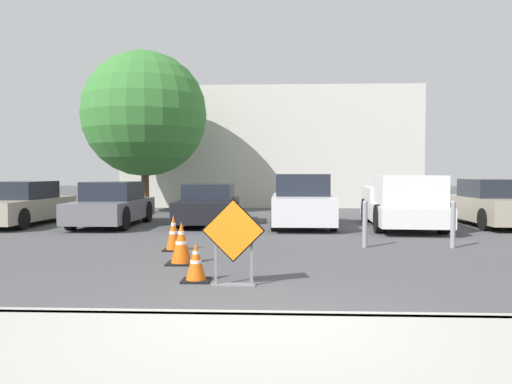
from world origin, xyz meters
name	(u,v)px	position (x,y,z in m)	size (l,w,h in m)	color
ground_plane	(271,227)	(0.00, 10.00, 0.00)	(96.00, 96.00, 0.00)	#4C4C4F
sidewalk_strip	(253,378)	(0.00, -1.59, 0.07)	(23.02, 3.19, 0.14)	#ADAAA3
curb_lip	(260,319)	(0.00, 0.00, 0.07)	(23.02, 0.20, 0.14)	#ADAAA3
road_closed_sign	(233,239)	(-0.47, 1.89, 0.71)	(0.95, 0.20, 1.32)	black
traffic_cone_nearest	(196,262)	(-1.08, 2.20, 0.30)	(0.43, 0.43, 0.61)	black
traffic_cone_second	(181,243)	(-1.60, 3.66, 0.39)	(0.52, 0.52, 0.79)	black
traffic_cone_third	(173,233)	(-2.08, 5.23, 0.38)	(0.43, 0.43, 0.79)	black
parked_car_nearest	(21,205)	(-8.15, 10.33, 0.66)	(1.87, 4.53, 1.42)	#A39984
parked_car_second	(112,205)	(-5.11, 10.23, 0.66)	(1.78, 4.24, 1.41)	slate
parked_car_third	(209,205)	(-2.07, 10.81, 0.62)	(1.85, 4.28, 1.33)	black
parked_car_fourth	(302,203)	(0.96, 10.19, 0.75)	(1.93, 4.03, 1.65)	silver
pickup_truck	(403,204)	(3.98, 9.75, 0.74)	(2.20, 5.21, 1.62)	silver
parked_car_fifth	(493,204)	(7.04, 10.64, 0.69)	(1.82, 4.19, 1.49)	#A39984
bollard_nearest	(365,223)	(2.18, 5.87, 0.57)	(0.12, 0.12, 1.07)	gray
bollard_second	(453,223)	(4.14, 5.87, 0.56)	(0.12, 0.12, 1.07)	gray
building_facade_backdrop	(271,149)	(-0.18, 20.90, 2.95)	(14.64, 5.00, 5.90)	beige
street_tree_behind_lot	(145,114)	(-5.40, 15.29, 4.15)	(5.21, 5.21, 6.77)	#513823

